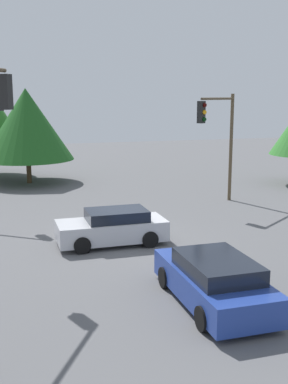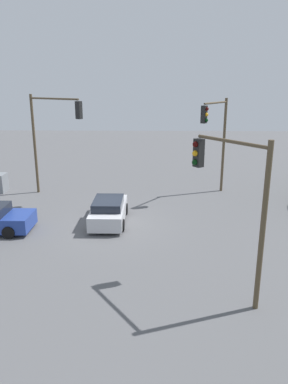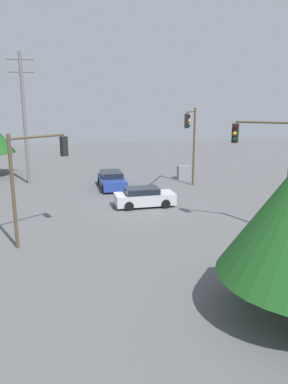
{
  "view_description": "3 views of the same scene",
  "coord_description": "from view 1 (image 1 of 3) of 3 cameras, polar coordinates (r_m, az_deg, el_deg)",
  "views": [
    {
      "loc": [
        -4.51,
        -17.43,
        5.64
      ],
      "look_at": [
        1.55,
        2.49,
        1.44
      ],
      "focal_mm": 45.0,
      "sensor_mm": 36.0,
      "label": 1
    },
    {
      "loc": [
        18.63,
        2.35,
        7.39
      ],
      "look_at": [
        0.43,
        1.92,
        2.0
      ],
      "focal_mm": 35.0,
      "sensor_mm": 36.0,
      "label": 2
    },
    {
      "loc": [
        5.21,
        24.56,
        7.31
      ],
      "look_at": [
        -0.28,
        0.79,
        1.24
      ],
      "focal_mm": 35.0,
      "sensor_mm": 36.0,
      "label": 3
    }
  ],
  "objects": [
    {
      "name": "traffic_signal_cross",
      "position": [
        25.06,
        8.94,
        7.3
      ],
      "size": [
        2.88,
        2.16,
        5.72
      ],
      "rotation": [
        0.0,
        0.0,
        3.76
      ],
      "color": "brown",
      "rests_on": "ground_plane"
    },
    {
      "name": "ground_plane",
      "position": [
        18.86,
        -2.3,
        -6.01
      ],
      "size": [
        80.0,
        80.0,
        0.0
      ],
      "primitive_type": "plane",
      "color": "#5B5B5E"
    },
    {
      "name": "sedan_silver",
      "position": [
        18.55,
        -3.75,
        -4.21
      ],
      "size": [
        4.15,
        1.87,
        1.35
      ],
      "rotation": [
        0.0,
        0.0,
        1.57
      ],
      "color": "silver",
      "rests_on": "ground_plane"
    },
    {
      "name": "sedan_blue",
      "position": [
        13.49,
        8.3,
        -10.34
      ],
      "size": [
        2.04,
        4.53,
        1.38
      ],
      "color": "#233D93",
      "rests_on": "ground_plane"
    },
    {
      "name": "tree_left",
      "position": [
        32.0,
        -13.73,
        7.81
      ],
      "size": [
        5.91,
        5.91,
        6.1
      ],
      "color": "#4C3823",
      "rests_on": "ground_plane"
    }
  ]
}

